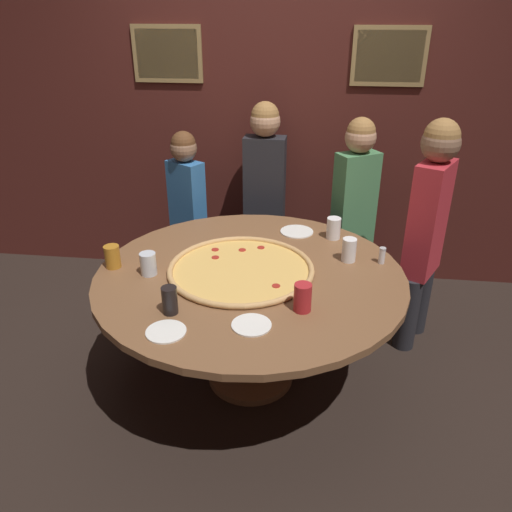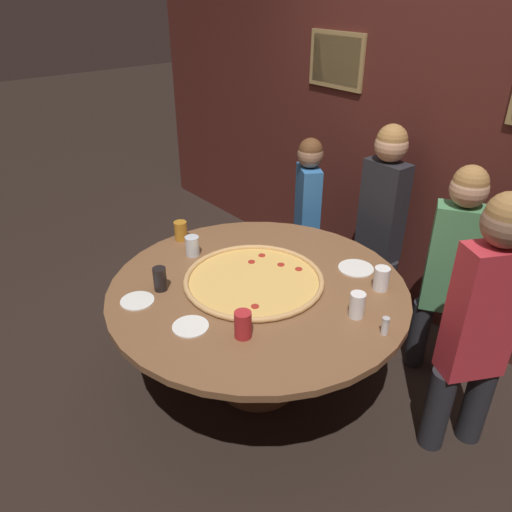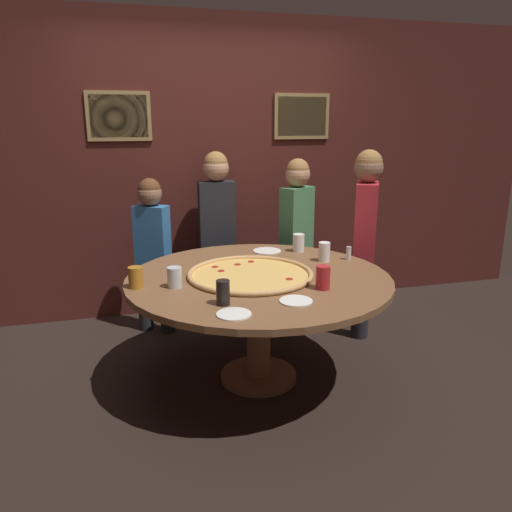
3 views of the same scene
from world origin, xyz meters
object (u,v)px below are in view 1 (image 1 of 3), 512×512
(dining_table, at_px, (250,291))
(drink_cup_by_shaker, at_px, (334,228))
(diner_centre_back, at_px, (187,206))
(drink_cup_front_edge, at_px, (303,298))
(diner_far_right, at_px, (265,188))
(drink_cup_near_left, at_px, (112,257))
(white_plate_right_side, at_px, (251,325))
(drink_cup_far_right, at_px, (349,250))
(diner_side_left, at_px, (427,224))
(condiment_shaker, at_px, (382,255))
(drink_cup_centre_back, at_px, (170,300))
(diner_side_right, at_px, (354,204))
(white_plate_beside_cup, at_px, (166,332))
(giant_pizza, at_px, (241,269))
(drink_cup_beside_pizza, at_px, (148,264))
(white_plate_left_side, at_px, (297,232))

(dining_table, xyz_separation_m, drink_cup_by_shaker, (0.46, 0.52, 0.18))
(diner_centre_back, bearing_deg, drink_cup_front_edge, 155.32)
(drink_cup_by_shaker, xyz_separation_m, diner_far_right, (-0.51, 0.65, 0.03))
(drink_cup_near_left, bearing_deg, drink_cup_by_shaker, 23.81)
(dining_table, xyz_separation_m, drink_cup_near_left, (-0.78, -0.03, 0.18))
(dining_table, bearing_deg, white_plate_right_side, -81.72)
(drink_cup_far_right, distance_m, diner_side_left, 0.60)
(drink_cup_near_left, bearing_deg, condiment_shaker, 8.81)
(drink_cup_centre_back, xyz_separation_m, diner_far_right, (0.28, 1.62, 0.02))
(white_plate_right_side, xyz_separation_m, diner_side_left, (0.96, 1.06, 0.11))
(condiment_shaker, bearing_deg, drink_cup_centre_back, -148.41)
(drink_cup_centre_back, height_order, diner_side_right, diner_side_right)
(condiment_shaker, bearing_deg, dining_table, -164.23)
(drink_cup_front_edge, relative_size, white_plate_beside_cup, 0.77)
(giant_pizza, xyz_separation_m, drink_cup_by_shaker, (0.52, 0.51, 0.06))
(drink_cup_beside_pizza, height_order, diner_side_right, diner_side_right)
(dining_table, xyz_separation_m, drink_cup_beside_pizza, (-0.55, -0.08, 0.18))
(dining_table, bearing_deg, drink_cup_front_edge, -48.99)
(drink_cup_by_shaker, relative_size, diner_side_left, 0.09)
(white_plate_right_side, relative_size, condiment_shaker, 1.94)
(white_plate_beside_cup, distance_m, diner_centre_back, 1.64)
(drink_cup_centre_back, relative_size, diner_side_left, 0.09)
(white_plate_right_side, relative_size, diner_far_right, 0.13)
(drink_cup_near_left, distance_m, white_plate_left_side, 1.18)
(drink_cup_front_edge, distance_m, white_plate_right_side, 0.29)
(giant_pizza, xyz_separation_m, drink_cup_near_left, (-0.73, -0.04, 0.05))
(drink_cup_far_right, distance_m, condiment_shaker, 0.19)
(dining_table, xyz_separation_m, drink_cup_far_right, (0.55, 0.21, 0.19))
(diner_centre_back, bearing_deg, dining_table, 152.59)
(dining_table, bearing_deg, drink_cup_far_right, 21.43)
(dining_table, distance_m, diner_side_right, 1.19)
(drink_cup_far_right, height_order, drink_cup_front_edge, drink_cup_front_edge)
(giant_pizza, distance_m, drink_cup_beside_pizza, 0.51)
(white_plate_right_side, bearing_deg, diner_centre_back, 114.35)
(condiment_shaker, height_order, diner_centre_back, diner_centre_back)
(drink_cup_front_edge, bearing_deg, dining_table, 131.01)
(giant_pizza, distance_m, condiment_shaker, 0.81)
(drink_cup_near_left, xyz_separation_m, diner_centre_back, (0.17, 1.03, -0.08))
(dining_table, relative_size, diner_side_left, 1.15)
(diner_far_right, bearing_deg, white_plate_right_side, 96.36)
(white_plate_right_side, distance_m, diner_side_right, 1.60)
(diner_far_right, relative_size, diner_side_right, 1.04)
(diner_centre_back, bearing_deg, drink_cup_by_shaker, -172.89)
(condiment_shaker, bearing_deg, drink_cup_by_shaker, 130.89)
(drink_cup_near_left, xyz_separation_m, condiment_shaker, (1.51, 0.23, -0.02))
(drink_cup_centre_back, distance_m, white_plate_right_side, 0.41)
(drink_cup_far_right, bearing_deg, dining_table, -158.57)
(drink_cup_near_left, xyz_separation_m, drink_cup_by_shaker, (1.24, 0.55, 0.00))
(white_plate_beside_cup, height_order, diner_centre_back, diner_centre_back)
(condiment_shaker, bearing_deg, drink_cup_far_right, 177.83)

